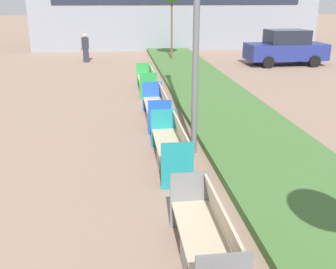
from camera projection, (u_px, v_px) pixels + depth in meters
The scene contains 8 objects.
planter_grass_strip at pixel (255, 140), 9.82m from camera, with size 2.80×120.00×0.18m.
building_backdrop at pixel (172, 0), 29.50m from camera, with size 19.72×7.52×6.62m.
bench_grey_frame at pixel (206, 244), 5.22m from camera, with size 0.65×2.07×0.94m.
bench_teal_frame at pixel (172, 149), 8.47m from camera, with size 0.65×2.32×0.94m.
bench_blue_frame at pixel (157, 109), 11.48m from camera, with size 0.65×2.38×0.94m.
bench_green_frame at pixel (147, 82), 15.14m from camera, with size 0.65×2.32×0.94m.
pedestrian_walking at pixel (85, 48), 21.96m from camera, with size 0.53×0.24×1.58m.
parked_car_distant at pixel (286, 48), 21.01m from camera, with size 4.23×2.00×1.86m.
Camera 1 is at (-0.11, 3.12, 3.46)m, focal length 42.00 mm.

